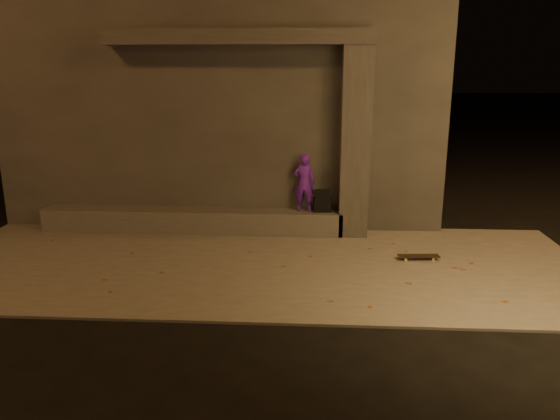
# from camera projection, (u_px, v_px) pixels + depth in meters

# --- Properties ---
(ground) EXTENTS (120.00, 120.00, 0.00)m
(ground) POSITION_uv_depth(u_px,v_px,m) (243.00, 318.00, 7.33)
(ground) COLOR black
(ground) RESTS_ON ground
(sidewalk) EXTENTS (11.00, 4.40, 0.04)m
(sidewalk) POSITION_uv_depth(u_px,v_px,m) (258.00, 264.00, 9.25)
(sidewalk) COLOR #625D56
(sidewalk) RESTS_ON ground
(building) EXTENTS (9.00, 5.10, 5.22)m
(building) POSITION_uv_depth(u_px,v_px,m) (234.00, 94.00, 12.97)
(building) COLOR #383533
(building) RESTS_ON ground
(ledge) EXTENTS (6.00, 0.55, 0.45)m
(ledge) POSITION_uv_depth(u_px,v_px,m) (192.00, 220.00, 10.96)
(ledge) COLOR #504D48
(ledge) RESTS_ON sidewalk
(column) EXTENTS (0.55, 0.55, 3.60)m
(column) POSITION_uv_depth(u_px,v_px,m) (355.00, 143.00, 10.37)
(column) COLOR #383533
(column) RESTS_ON sidewalk
(canopy) EXTENTS (5.00, 0.70, 0.28)m
(canopy) POSITION_uv_depth(u_px,v_px,m) (239.00, 37.00, 10.04)
(canopy) COLOR #383533
(canopy) RESTS_ON column
(skateboarder) EXTENTS (0.44, 0.32, 1.14)m
(skateboarder) POSITION_uv_depth(u_px,v_px,m) (304.00, 183.00, 10.63)
(skateboarder) COLOR #5B1BB3
(skateboarder) RESTS_ON ledge
(backpack) EXTENTS (0.35, 0.24, 0.47)m
(backpack) POSITION_uv_depth(u_px,v_px,m) (322.00, 203.00, 10.71)
(backpack) COLOR black
(backpack) RESTS_ON ledge
(skateboard) EXTENTS (0.72, 0.23, 0.08)m
(skateboard) POSITION_uv_depth(u_px,v_px,m) (419.00, 256.00, 9.37)
(skateboard) COLOR black
(skateboard) RESTS_ON sidewalk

